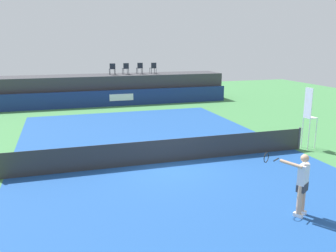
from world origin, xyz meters
name	(u,v)px	position (x,y,z in m)	size (l,w,h in m)	color
ground_plane	(148,143)	(0.00, 3.00, 0.00)	(48.00, 48.00, 0.00)	#3D7A42
court_inner	(167,162)	(0.00, 0.00, 0.00)	(12.00, 22.00, 0.00)	#1C478C
sponsor_wall	(114,98)	(0.00, 13.50, 0.60)	(18.00, 0.22, 1.20)	navy
spectator_platform	(110,89)	(0.00, 15.30, 1.10)	(18.00, 2.80, 2.20)	#38383D
spectator_chair_far_left	(112,68)	(0.18, 15.15, 2.69)	(0.44, 0.44, 0.89)	#1E232D
spectator_chair_left	(126,68)	(1.25, 15.24, 2.69)	(0.48, 0.48, 0.89)	#1E232D
spectator_chair_center	(140,68)	(2.42, 15.38, 2.69)	(0.45, 0.45, 0.89)	#1E232D
spectator_chair_right	(153,68)	(3.49, 15.16, 2.69)	(0.48, 0.48, 0.89)	#1E232D
umpire_chair	(309,114)	(6.58, -0.01, 1.59)	(0.48, 0.48, 2.76)	white
tennis_net	(167,151)	(0.00, 0.00, 0.47)	(12.40, 0.02, 0.95)	#2D2D2D
net_post_far	(299,138)	(6.20, 0.00, 0.50)	(0.10, 0.10, 1.00)	#4C4C51
tennis_player	(301,183)	(2.21, -5.32, 0.96)	(1.11, 1.00, 1.77)	white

